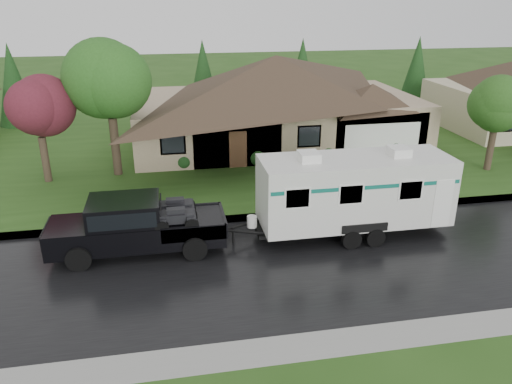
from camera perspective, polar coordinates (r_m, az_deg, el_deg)
ground at (r=20.69m, az=5.13°, el=-5.27°), size 140.00×140.00×0.00m
road at (r=19.00m, az=6.74°, el=-7.93°), size 140.00×8.00×0.01m
curb at (r=22.62m, az=3.64°, el=-2.57°), size 140.00×0.50×0.15m
lawn at (r=34.40m, az=-1.49°, el=6.04°), size 140.00×26.00×0.15m
house_main at (r=32.93m, az=2.80°, el=11.60°), size 19.44×10.80×6.90m
tree_left_green at (r=27.24m, az=-16.49°, el=11.85°), size 4.31×4.31×7.13m
tree_red at (r=27.59m, az=-23.72°, el=8.53°), size 3.29×3.29×5.44m
tree_right_green at (r=30.16m, az=25.93°, el=8.77°), size 3.11×3.11×5.14m
shrub_row at (r=29.28m, az=4.16°, el=4.35°), size 13.60×1.00×1.00m
pickup_truck at (r=19.66m, az=-13.77°, el=-3.54°), size 6.60×2.51×2.20m
travel_trailer at (r=20.66m, az=11.17°, el=0.23°), size 8.14×2.86×3.65m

